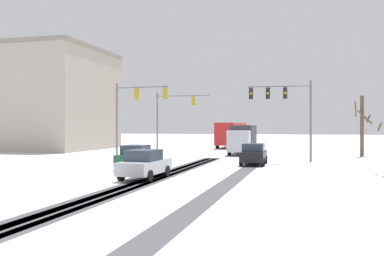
{
  "coord_description": "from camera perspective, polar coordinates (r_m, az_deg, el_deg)",
  "views": [
    {
      "loc": [
        7.37,
        -6.89,
        2.91
      ],
      "look_at": [
        0.0,
        20.77,
        2.8
      ],
      "focal_mm": 39.88,
      "sensor_mm": 36.0,
      "label": 1
    }
  ],
  "objects": [
    {
      "name": "car_black_lead",
      "position": [
        32.59,
        8.25,
        -3.47
      ],
      "size": [
        1.89,
        4.13,
        1.62
      ],
      "color": "black",
      "rests_on": "ground"
    },
    {
      "name": "traffic_signal_near_left",
      "position": [
        35.26,
        -7.77,
        2.93
      ],
      "size": [
        4.64,
        0.53,
        6.5
      ],
      "color": "slate",
      "rests_on": "ground"
    },
    {
      "name": "traffic_signal_far_left",
      "position": [
        44.77,
        -2.79,
        2.13
      ],
      "size": [
        5.68,
        0.48,
        6.5
      ],
      "color": "slate",
      "rests_on": "ground"
    },
    {
      "name": "wheel_track_left_lane",
      "position": [
        22.25,
        4.96,
        -7.28
      ],
      "size": [
        1.03,
        32.63,
        0.01
      ],
      "primitive_type": "cube",
      "color": "#4C4C51",
      "rests_on": "ground"
    },
    {
      "name": "car_silver_third",
      "position": [
        23.79,
        -6.38,
        -4.83
      ],
      "size": [
        1.96,
        4.16,
        1.62
      ],
      "color": "#B7BABF",
      "rests_on": "ground"
    },
    {
      "name": "sidewalk_kerb_right",
      "position": [
        20.52,
        20.01,
        -7.77
      ],
      "size": [
        4.0,
        32.63,
        0.12
      ],
      "primitive_type": "cube",
      "color": "white",
      "rests_on": "ground"
    },
    {
      "name": "bare_tree_sidewalk_far",
      "position": [
        43.92,
        21.81,
        0.44
      ],
      "size": [
        1.58,
        1.63,
        5.86
      ],
      "color": "brown",
      "rests_on": "ground"
    },
    {
      "name": "traffic_signal_near_right",
      "position": [
        34.55,
        12.36,
        3.28
      ],
      "size": [
        4.98,
        0.52,
        6.5
      ],
      "color": "slate",
      "rests_on": "ground"
    },
    {
      "name": "wheel_track_center",
      "position": [
        23.54,
        -6.66,
        -6.87
      ],
      "size": [
        0.88,
        32.63,
        0.01
      ],
      "primitive_type": "cube",
      "color": "#4C4C51",
      "rests_on": "ground"
    },
    {
      "name": "wheel_track_right_lane",
      "position": [
        23.21,
        -4.47,
        -6.97
      ],
      "size": [
        0.7,
        32.63,
        0.01
      ],
      "primitive_type": "cube",
      "color": "#4C4C51",
      "rests_on": "ground"
    },
    {
      "name": "bus_oncoming",
      "position": [
        59.04,
        5.33,
        -0.67
      ],
      "size": [
        2.78,
        11.03,
        3.38
      ],
      "color": "#B21E1E",
      "rests_on": "ground"
    },
    {
      "name": "wheel_track_oncoming",
      "position": [
        23.38,
        -5.6,
        -6.92
      ],
      "size": [
        1.07,
        32.63,
        0.01
      ],
      "primitive_type": "cube",
      "color": "#4C4C51",
      "rests_on": "ground"
    },
    {
      "name": "office_building_far_left_block",
      "position": [
        60.44,
        -22.83,
        3.47
      ],
      "size": [
        24.42,
        14.72,
        12.7
      ],
      "color": "#A89E8E",
      "rests_on": "ground"
    },
    {
      "name": "box_truck_delivery",
      "position": [
        44.56,
        6.79,
        -1.42
      ],
      "size": [
        2.37,
        7.42,
        3.02
      ],
      "color": "#B7BABF",
      "rests_on": "ground"
    },
    {
      "name": "car_dark_green_second",
      "position": [
        29.74,
        -7.46,
        -3.82
      ],
      "size": [
        1.97,
        4.17,
        1.62
      ],
      "color": "#194C2D",
      "rests_on": "ground"
    }
  ]
}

